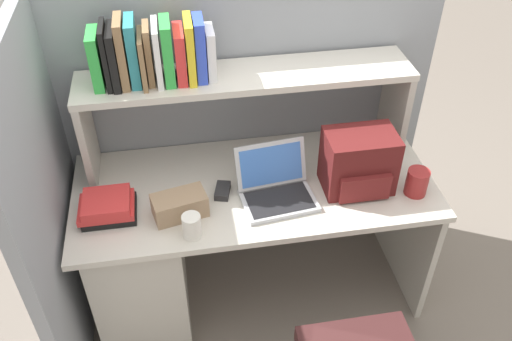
# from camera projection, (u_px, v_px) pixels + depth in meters

# --- Properties ---
(ground_plane) EXTENTS (8.00, 8.00, 0.00)m
(ground_plane) POSITION_uv_depth(u_px,v_px,m) (254.00, 288.00, 2.89)
(ground_plane) COLOR slate
(desk) EXTENTS (1.60, 0.70, 0.73)m
(desk) POSITION_uv_depth(u_px,v_px,m) (174.00, 245.00, 2.58)
(desk) COLOR beige
(desk) RESTS_ON ground_plane
(cubicle_partition_rear) EXTENTS (1.84, 0.05, 1.55)m
(cubicle_partition_rear) POSITION_uv_depth(u_px,v_px,m) (241.00, 128.00, 2.69)
(cubicle_partition_rear) COLOR gray
(cubicle_partition_rear) RESTS_ON ground_plane
(cubicle_partition_left) EXTENTS (0.05, 1.06, 1.55)m
(cubicle_partition_left) POSITION_uv_depth(u_px,v_px,m) (54.00, 206.00, 2.25)
(cubicle_partition_left) COLOR gray
(cubicle_partition_left) RESTS_ON ground_plane
(overhead_hutch) EXTENTS (1.44, 0.28, 0.45)m
(overhead_hutch) POSITION_uv_depth(u_px,v_px,m) (246.00, 93.00, 2.36)
(overhead_hutch) COLOR #BCB7AC
(overhead_hutch) RESTS_ON desk
(reference_books_on_shelf) EXTENTS (0.49, 0.19, 0.28)m
(reference_books_on_shelf) POSITION_uv_depth(u_px,v_px,m) (152.00, 53.00, 2.17)
(reference_books_on_shelf) COLOR green
(reference_books_on_shelf) RESTS_ON overhead_hutch
(laptop) EXTENTS (0.34, 0.30, 0.22)m
(laptop) POSITION_uv_depth(u_px,v_px,m) (276.00, 187.00, 2.34)
(laptop) COLOR #B7BABF
(laptop) RESTS_ON desk
(backpack) EXTENTS (0.30, 0.23, 0.27)m
(backpack) POSITION_uv_depth(u_px,v_px,m) (359.00, 163.00, 2.34)
(backpack) COLOR #591919
(backpack) RESTS_ON desk
(computer_mouse) EXTENTS (0.08, 0.12, 0.03)m
(computer_mouse) POSITION_uv_depth(u_px,v_px,m) (223.00, 191.00, 2.37)
(computer_mouse) COLOR #262628
(computer_mouse) RESTS_ON desk
(paper_cup) EXTENTS (0.08, 0.08, 0.10)m
(paper_cup) POSITION_uv_depth(u_px,v_px,m) (192.00, 226.00, 2.15)
(paper_cup) COLOR white
(paper_cup) RESTS_ON desk
(tissue_box) EXTENTS (0.24, 0.16, 0.10)m
(tissue_box) POSITION_uv_depth(u_px,v_px,m) (180.00, 205.00, 2.25)
(tissue_box) COLOR #9E7F60
(tissue_box) RESTS_ON desk
(snack_canister) EXTENTS (0.10, 0.10, 0.12)m
(snack_canister) POSITION_uv_depth(u_px,v_px,m) (417.00, 182.00, 2.35)
(snack_canister) COLOR maroon
(snack_canister) RESTS_ON desk
(desk_book_stack) EXTENTS (0.23, 0.19, 0.09)m
(desk_book_stack) POSITION_uv_depth(u_px,v_px,m) (108.00, 207.00, 2.25)
(desk_book_stack) COLOR black
(desk_book_stack) RESTS_ON desk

